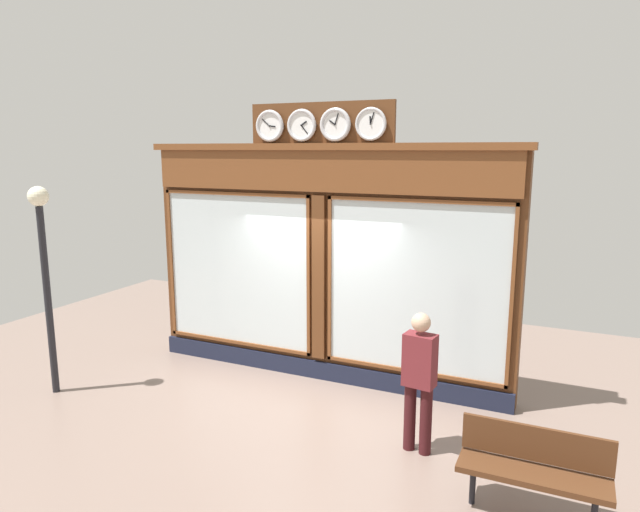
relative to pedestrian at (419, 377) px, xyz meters
name	(u,v)px	position (x,y,z in m)	size (l,w,h in m)	color
ground_plane	(216,469)	(1.93, 1.32, -0.93)	(14.00, 14.00, 0.00)	#7A665B
shop_facade	(323,261)	(1.93, -1.60, 0.91)	(5.89, 0.42, 4.17)	#5B3319
pedestrian	(419,377)	(0.00, 0.00, 0.00)	(0.39, 0.27, 1.69)	#3A1316
street_lamp	(44,256)	(5.26, 0.58, 1.10)	(0.28, 0.28, 3.01)	black
street_bench	(534,465)	(-1.32, 0.69, -0.41)	(1.40, 0.40, 0.87)	#4C2B16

